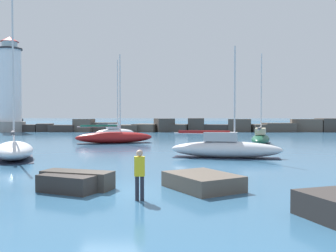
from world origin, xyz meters
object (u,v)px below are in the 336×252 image
at_px(lighthouse, 10,90).
at_px(sailboat_moored_6, 225,148).
at_px(sailboat_moored_5, 115,132).
at_px(person_on_rocks, 140,172).
at_px(sailboat_moored_4, 114,137).
at_px(sailboat_moored_0, 261,138).
at_px(sailboat_moored_1, 14,150).

height_order(lighthouse, sailboat_moored_6, lighthouse).
distance_m(sailboat_moored_5, person_on_rocks, 39.22).
bearing_deg(person_on_rocks, sailboat_moored_5, 99.80).
xyz_separation_m(lighthouse, sailboat_moored_4, (22.61, -26.93, -6.84)).
bearing_deg(sailboat_moored_4, lighthouse, 130.02).
xyz_separation_m(sailboat_moored_4, sailboat_moored_5, (-1.80, 12.20, 0.02)).
bearing_deg(sailboat_moored_0, lighthouse, 142.94).
distance_m(lighthouse, sailboat_moored_1, 45.52).
distance_m(sailboat_moored_0, sailboat_moored_6, 12.80).
relative_size(lighthouse, person_on_rocks, 9.34).
relative_size(sailboat_moored_0, sailboat_moored_1, 0.84).
bearing_deg(sailboat_moored_1, person_on_rocks, -51.71).
bearing_deg(sailboat_moored_6, person_on_rocks, -110.59).
height_order(lighthouse, person_on_rocks, lighthouse).
distance_m(sailboat_moored_0, sailboat_moored_5, 21.82).
bearing_deg(sailboat_moored_5, sailboat_moored_4, -81.63).
xyz_separation_m(sailboat_moored_0, person_on_rocks, (-10.25, -24.88, 0.38)).
bearing_deg(person_on_rocks, sailboat_moored_4, 100.45).
relative_size(sailboat_moored_1, sailboat_moored_6, 1.39).
xyz_separation_m(lighthouse, sailboat_moored_5, (20.82, -14.73, -6.82)).
distance_m(lighthouse, person_on_rocks, 60.39).
relative_size(sailboat_moored_1, sailboat_moored_5, 1.05).
relative_size(sailboat_moored_0, person_on_rocks, 5.16).
bearing_deg(sailboat_moored_0, sailboat_moored_6, -114.39).
height_order(sailboat_moored_0, person_on_rocks, sailboat_moored_0).
bearing_deg(sailboat_moored_1, sailboat_moored_6, 4.42).
relative_size(sailboat_moored_0, sailboat_moored_6, 1.17).
distance_m(sailboat_moored_0, person_on_rocks, 26.91).
relative_size(sailboat_moored_5, sailboat_moored_6, 1.33).
bearing_deg(sailboat_moored_0, sailboat_moored_4, 174.07).
relative_size(sailboat_moored_5, person_on_rocks, 5.89).
distance_m(lighthouse, sailboat_moored_6, 52.08).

